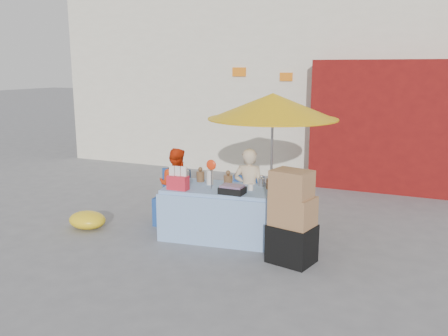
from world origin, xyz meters
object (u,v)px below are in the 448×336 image
at_px(market_table, 230,212).
at_px(chair_right, 245,217).
at_px(vendor_beige, 249,190).
at_px(box_stack, 292,220).
at_px(vendor_orange, 176,185).
at_px(chair_left, 172,208).
at_px(umbrella, 273,107).

distance_m(market_table, chair_right, 0.30).
bearing_deg(chair_right, market_table, -131.06).
xyz_separation_m(chair_right, vendor_beige, (0.00, 0.13, 0.39)).
relative_size(vendor_beige, box_stack, 1.06).
xyz_separation_m(chair_right, vendor_orange, (-1.25, 0.13, 0.35)).
bearing_deg(vendor_orange, market_table, 154.89).
relative_size(chair_left, chair_right, 1.00).
height_order(chair_left, umbrella, umbrella).
bearing_deg(vendor_beige, market_table, 59.86).
bearing_deg(chair_right, chair_left, 172.85).
xyz_separation_m(chair_left, box_stack, (2.17, -0.74, 0.30)).
bearing_deg(chair_right, umbrella, 36.13).
distance_m(chair_right, umbrella, 1.69).
bearing_deg(chair_right, box_stack, -46.20).
height_order(market_table, umbrella, umbrella).
xyz_separation_m(market_table, box_stack, (1.07, -0.52, 0.17)).
xyz_separation_m(vendor_orange, box_stack, (2.17, -0.88, -0.04)).
height_order(market_table, chair_left, market_table).
xyz_separation_m(chair_left, vendor_beige, (1.25, 0.13, 0.39)).
xyz_separation_m(chair_left, umbrella, (1.55, 0.28, 1.64)).
height_order(umbrella, box_stack, umbrella).
height_order(chair_left, chair_right, same).
bearing_deg(chair_right, vendor_orange, 166.71).
distance_m(chair_left, umbrella, 2.27).
bearing_deg(box_stack, umbrella, 120.89).
relative_size(market_table, vendor_beige, 1.60).
relative_size(chair_right, vendor_beige, 0.66).
bearing_deg(umbrella, box_stack, -59.11).
relative_size(market_table, chair_right, 2.42).
relative_size(chair_left, vendor_beige, 0.66).
distance_m(market_table, chair_left, 1.13).
bearing_deg(box_stack, market_table, 153.90).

